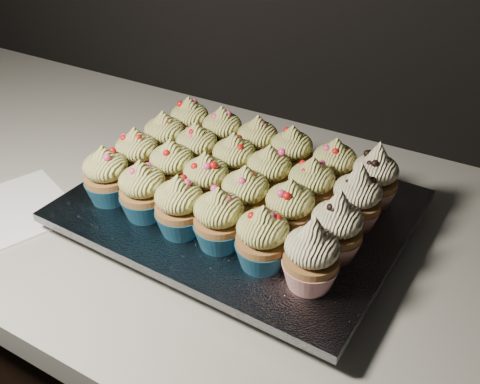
# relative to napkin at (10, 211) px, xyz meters

# --- Properties ---
(worktop) EXTENTS (2.44, 0.64, 0.04)m
(worktop) POSITION_rel_napkin_xyz_m (0.19, 0.17, -0.02)
(worktop) COLOR beige
(worktop) RESTS_ON cabinet
(napkin) EXTENTS (0.20, 0.20, 0.00)m
(napkin) POSITION_rel_napkin_xyz_m (0.00, 0.00, 0.00)
(napkin) COLOR white
(napkin) RESTS_ON worktop
(baking_tray) EXTENTS (0.41, 0.32, 0.02)m
(baking_tray) POSITION_rel_napkin_xyz_m (0.30, 0.15, 0.01)
(baking_tray) COLOR black
(baking_tray) RESTS_ON worktop
(foil_lining) EXTENTS (0.45, 0.36, 0.01)m
(foil_lining) POSITION_rel_napkin_xyz_m (0.30, 0.15, 0.03)
(foil_lining) COLOR silver
(foil_lining) RESTS_ON baking_tray
(cupcake_0) EXTENTS (0.06, 0.06, 0.08)m
(cupcake_0) POSITION_rel_napkin_xyz_m (0.14, 0.06, 0.07)
(cupcake_0) COLOR navy
(cupcake_0) RESTS_ON foil_lining
(cupcake_1) EXTENTS (0.06, 0.06, 0.08)m
(cupcake_1) POSITION_rel_napkin_xyz_m (0.20, 0.06, 0.07)
(cupcake_1) COLOR navy
(cupcake_1) RESTS_ON foil_lining
(cupcake_2) EXTENTS (0.06, 0.06, 0.08)m
(cupcake_2) POSITION_rel_napkin_xyz_m (0.26, 0.05, 0.07)
(cupcake_2) COLOR navy
(cupcake_2) RESTS_ON foil_lining
(cupcake_3) EXTENTS (0.06, 0.06, 0.08)m
(cupcake_3) POSITION_rel_napkin_xyz_m (0.32, 0.06, 0.07)
(cupcake_3) COLOR navy
(cupcake_3) RESTS_ON foil_lining
(cupcake_4) EXTENTS (0.06, 0.06, 0.08)m
(cupcake_4) POSITION_rel_napkin_xyz_m (0.38, 0.05, 0.07)
(cupcake_4) COLOR navy
(cupcake_4) RESTS_ON foil_lining
(cupcake_5) EXTENTS (0.06, 0.06, 0.10)m
(cupcake_5) POSITION_rel_napkin_xyz_m (0.44, 0.05, 0.07)
(cupcake_5) COLOR #AB2217
(cupcake_5) RESTS_ON foil_lining
(cupcake_6) EXTENTS (0.06, 0.06, 0.08)m
(cupcake_6) POSITION_rel_napkin_xyz_m (0.14, 0.12, 0.07)
(cupcake_6) COLOR navy
(cupcake_6) RESTS_ON foil_lining
(cupcake_7) EXTENTS (0.06, 0.06, 0.08)m
(cupcake_7) POSITION_rel_napkin_xyz_m (0.20, 0.12, 0.07)
(cupcake_7) COLOR navy
(cupcake_7) RESTS_ON foil_lining
(cupcake_8) EXTENTS (0.06, 0.06, 0.08)m
(cupcake_8) POSITION_rel_napkin_xyz_m (0.26, 0.12, 0.07)
(cupcake_8) COLOR navy
(cupcake_8) RESTS_ON foil_lining
(cupcake_9) EXTENTS (0.06, 0.06, 0.08)m
(cupcake_9) POSITION_rel_napkin_xyz_m (0.32, 0.11, 0.07)
(cupcake_9) COLOR navy
(cupcake_9) RESTS_ON foil_lining
(cupcake_10) EXTENTS (0.06, 0.06, 0.08)m
(cupcake_10) POSITION_rel_napkin_xyz_m (0.38, 0.11, 0.07)
(cupcake_10) COLOR navy
(cupcake_10) RESTS_ON foil_lining
(cupcake_11) EXTENTS (0.06, 0.06, 0.10)m
(cupcake_11) POSITION_rel_napkin_xyz_m (0.45, 0.11, 0.07)
(cupcake_11) COLOR #AB2217
(cupcake_11) RESTS_ON foil_lining
(cupcake_12) EXTENTS (0.06, 0.06, 0.08)m
(cupcake_12) POSITION_rel_napkin_xyz_m (0.14, 0.18, 0.07)
(cupcake_12) COLOR navy
(cupcake_12) RESTS_ON foil_lining
(cupcake_13) EXTENTS (0.06, 0.06, 0.08)m
(cupcake_13) POSITION_rel_napkin_xyz_m (0.21, 0.18, 0.07)
(cupcake_13) COLOR navy
(cupcake_13) RESTS_ON foil_lining
(cupcake_14) EXTENTS (0.06, 0.06, 0.08)m
(cupcake_14) POSITION_rel_napkin_xyz_m (0.27, 0.18, 0.07)
(cupcake_14) COLOR navy
(cupcake_14) RESTS_ON foil_lining
(cupcake_15) EXTENTS (0.06, 0.06, 0.08)m
(cupcake_15) POSITION_rel_napkin_xyz_m (0.32, 0.17, 0.07)
(cupcake_15) COLOR navy
(cupcake_15) RESTS_ON foil_lining
(cupcake_16) EXTENTS (0.06, 0.06, 0.08)m
(cupcake_16) POSITION_rel_napkin_xyz_m (0.39, 0.17, 0.07)
(cupcake_16) COLOR navy
(cupcake_16) RESTS_ON foil_lining
(cupcake_17) EXTENTS (0.06, 0.06, 0.10)m
(cupcake_17) POSITION_rel_napkin_xyz_m (0.45, 0.18, 0.07)
(cupcake_17) COLOR #AB2217
(cupcake_17) RESTS_ON foil_lining
(cupcake_18) EXTENTS (0.06, 0.06, 0.08)m
(cupcake_18) POSITION_rel_napkin_xyz_m (0.15, 0.24, 0.07)
(cupcake_18) COLOR navy
(cupcake_18) RESTS_ON foil_lining
(cupcake_19) EXTENTS (0.06, 0.06, 0.08)m
(cupcake_19) POSITION_rel_napkin_xyz_m (0.21, 0.24, 0.07)
(cupcake_19) COLOR navy
(cupcake_19) RESTS_ON foil_lining
(cupcake_20) EXTENTS (0.06, 0.06, 0.08)m
(cupcake_20) POSITION_rel_napkin_xyz_m (0.27, 0.24, 0.07)
(cupcake_20) COLOR navy
(cupcake_20) RESTS_ON foil_lining
(cupcake_21) EXTENTS (0.06, 0.06, 0.08)m
(cupcake_21) POSITION_rel_napkin_xyz_m (0.33, 0.24, 0.07)
(cupcake_21) COLOR navy
(cupcake_21) RESTS_ON foil_lining
(cupcake_22) EXTENTS (0.06, 0.06, 0.08)m
(cupcake_22) POSITION_rel_napkin_xyz_m (0.39, 0.23, 0.07)
(cupcake_22) COLOR navy
(cupcake_22) RESTS_ON foil_lining
(cupcake_23) EXTENTS (0.06, 0.06, 0.10)m
(cupcake_23) POSITION_rel_napkin_xyz_m (0.45, 0.24, 0.07)
(cupcake_23) COLOR #AB2217
(cupcake_23) RESTS_ON foil_lining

